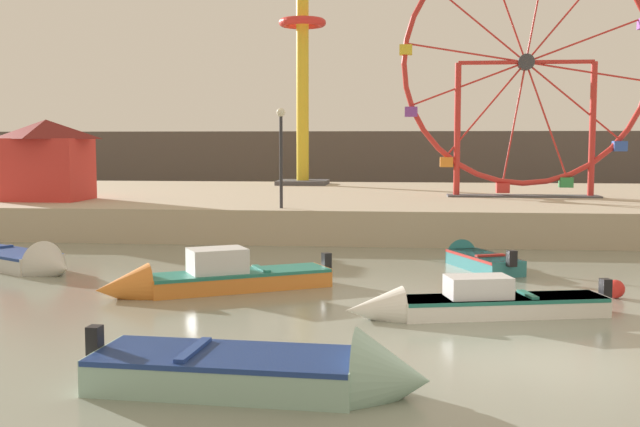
{
  "coord_description": "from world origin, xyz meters",
  "views": [
    {
      "loc": [
        -2.16,
        -13.33,
        3.7
      ],
      "look_at": [
        -4.59,
        9.51,
        1.61
      ],
      "focal_mm": 44.4,
      "sensor_mm": 36.0,
      "label": 1
    }
  ],
  "objects_px": {
    "motorboat_teal_painted": "(474,258)",
    "carnival_booth_red_striped": "(47,158)",
    "promenade_lamp_far": "(281,142)",
    "motorboat_pale_grey": "(22,261)",
    "motorboat_orange_hull": "(203,279)",
    "motorboat_seafoam": "(287,373)",
    "drop_tower_yellow_tower": "(302,50)",
    "mooring_buoy_orange": "(615,289)",
    "motorboat_white_red_stripe": "(463,304)",
    "ferris_wheel_red_frame": "(526,67)"
  },
  "relations": [
    {
      "from": "motorboat_teal_painted",
      "to": "carnival_booth_red_striped",
      "type": "height_order",
      "value": "carnival_booth_red_striped"
    },
    {
      "from": "drop_tower_yellow_tower",
      "to": "promenade_lamp_far",
      "type": "distance_m",
      "value": 16.83
    },
    {
      "from": "drop_tower_yellow_tower",
      "to": "motorboat_seafoam",
      "type": "bearing_deg",
      "value": -83.09
    },
    {
      "from": "motorboat_seafoam",
      "to": "motorboat_orange_hull",
      "type": "bearing_deg",
      "value": 116.76
    },
    {
      "from": "motorboat_pale_grey",
      "to": "mooring_buoy_orange",
      "type": "distance_m",
      "value": 16.19
    },
    {
      "from": "carnival_booth_red_striped",
      "to": "mooring_buoy_orange",
      "type": "bearing_deg",
      "value": -30.77
    },
    {
      "from": "promenade_lamp_far",
      "to": "carnival_booth_red_striped",
      "type": "bearing_deg",
      "value": 164.12
    },
    {
      "from": "motorboat_seafoam",
      "to": "mooring_buoy_orange",
      "type": "height_order",
      "value": "motorboat_seafoam"
    },
    {
      "from": "motorboat_white_red_stripe",
      "to": "ferris_wheel_red_frame",
      "type": "distance_m",
      "value": 20.36
    },
    {
      "from": "motorboat_teal_painted",
      "to": "carnival_booth_red_striped",
      "type": "bearing_deg",
      "value": 42.45
    },
    {
      "from": "motorboat_seafoam",
      "to": "mooring_buoy_orange",
      "type": "xyz_separation_m",
      "value": [
        6.71,
        7.79,
        -0.07
      ]
    },
    {
      "from": "motorboat_seafoam",
      "to": "mooring_buoy_orange",
      "type": "relative_size",
      "value": 11.98
    },
    {
      "from": "motorboat_seafoam",
      "to": "ferris_wheel_red_frame",
      "type": "bearing_deg",
      "value": 77.61
    },
    {
      "from": "motorboat_orange_hull",
      "to": "motorboat_white_red_stripe",
      "type": "bearing_deg",
      "value": 131.96
    },
    {
      "from": "motorboat_white_red_stripe",
      "to": "motorboat_teal_painted",
      "type": "bearing_deg",
      "value": -110.27
    },
    {
      "from": "ferris_wheel_red_frame",
      "to": "mooring_buoy_orange",
      "type": "xyz_separation_m",
      "value": [
        -0.21,
        -16.43,
        -6.7
      ]
    },
    {
      "from": "promenade_lamp_far",
      "to": "mooring_buoy_orange",
      "type": "xyz_separation_m",
      "value": [
        9.48,
        -9.45,
        -3.45
      ]
    },
    {
      "from": "motorboat_teal_painted",
      "to": "carnival_booth_red_striped",
      "type": "distance_m",
      "value": 18.83
    },
    {
      "from": "motorboat_orange_hull",
      "to": "motorboat_teal_painted",
      "type": "height_order",
      "value": "motorboat_orange_hull"
    },
    {
      "from": "mooring_buoy_orange",
      "to": "ferris_wheel_red_frame",
      "type": "bearing_deg",
      "value": 89.25
    },
    {
      "from": "motorboat_teal_painted",
      "to": "motorboat_white_red_stripe",
      "type": "xyz_separation_m",
      "value": [
        -0.83,
        -6.89,
        0.04
      ]
    },
    {
      "from": "motorboat_pale_grey",
      "to": "motorboat_seafoam",
      "type": "xyz_separation_m",
      "value": [
        9.28,
        -10.29,
        0.03
      ]
    },
    {
      "from": "ferris_wheel_red_frame",
      "to": "motorboat_teal_painted",
      "type": "bearing_deg",
      "value": -104.64
    },
    {
      "from": "motorboat_orange_hull",
      "to": "mooring_buoy_orange",
      "type": "bearing_deg",
      "value": 152.55
    },
    {
      "from": "motorboat_seafoam",
      "to": "motorboat_teal_painted",
      "type": "relative_size",
      "value": 1.37
    },
    {
      "from": "motorboat_orange_hull",
      "to": "ferris_wheel_red_frame",
      "type": "height_order",
      "value": "ferris_wheel_red_frame"
    },
    {
      "from": "motorboat_teal_painted",
      "to": "drop_tower_yellow_tower",
      "type": "relative_size",
      "value": 0.23
    },
    {
      "from": "motorboat_pale_grey",
      "to": "motorboat_orange_hull",
      "type": "bearing_deg",
      "value": 7.63
    },
    {
      "from": "motorboat_teal_painted",
      "to": "promenade_lamp_far",
      "type": "bearing_deg",
      "value": 30.43
    },
    {
      "from": "motorboat_white_red_stripe",
      "to": "mooring_buoy_orange",
      "type": "distance_m",
      "value": 4.45
    },
    {
      "from": "motorboat_pale_grey",
      "to": "motorboat_white_red_stripe",
      "type": "relative_size",
      "value": 0.91
    },
    {
      "from": "mooring_buoy_orange",
      "to": "motorboat_pale_grey",
      "type": "bearing_deg",
      "value": 171.11
    },
    {
      "from": "motorboat_pale_grey",
      "to": "motorboat_seafoam",
      "type": "bearing_deg",
      "value": -15.52
    },
    {
      "from": "motorboat_pale_grey",
      "to": "motorboat_orange_hull",
      "type": "distance_m",
      "value": 6.7
    },
    {
      "from": "motorboat_pale_grey",
      "to": "ferris_wheel_red_frame",
      "type": "height_order",
      "value": "ferris_wheel_red_frame"
    },
    {
      "from": "ferris_wheel_red_frame",
      "to": "mooring_buoy_orange",
      "type": "distance_m",
      "value": 17.74
    },
    {
      "from": "motorboat_teal_painted",
      "to": "mooring_buoy_orange",
      "type": "bearing_deg",
      "value": -169.41
    },
    {
      "from": "motorboat_orange_hull",
      "to": "motorboat_white_red_stripe",
      "type": "distance_m",
      "value": 6.53
    },
    {
      "from": "motorboat_teal_painted",
      "to": "mooring_buoy_orange",
      "type": "height_order",
      "value": "motorboat_teal_painted"
    },
    {
      "from": "motorboat_teal_painted",
      "to": "promenade_lamp_far",
      "type": "distance_m",
      "value": 8.93
    },
    {
      "from": "carnival_booth_red_striped",
      "to": "motorboat_teal_painted",
      "type": "bearing_deg",
      "value": -23.84
    },
    {
      "from": "ferris_wheel_red_frame",
      "to": "mooring_buoy_orange",
      "type": "height_order",
      "value": "ferris_wheel_red_frame"
    },
    {
      "from": "motorboat_teal_painted",
      "to": "drop_tower_yellow_tower",
      "type": "distance_m",
      "value": 23.95
    },
    {
      "from": "ferris_wheel_red_frame",
      "to": "promenade_lamp_far",
      "type": "xyz_separation_m",
      "value": [
        -9.69,
        -6.98,
        -3.25
      ]
    },
    {
      "from": "motorboat_pale_grey",
      "to": "mooring_buoy_orange",
      "type": "xyz_separation_m",
      "value": [
        15.99,
        -2.5,
        -0.04
      ]
    },
    {
      "from": "motorboat_orange_hull",
      "to": "motorboat_seafoam",
      "type": "relative_size",
      "value": 1.07
    },
    {
      "from": "motorboat_teal_painted",
      "to": "carnival_booth_red_striped",
      "type": "xyz_separation_m",
      "value": [
        -16.87,
        7.9,
        2.76
      ]
    },
    {
      "from": "drop_tower_yellow_tower",
      "to": "mooring_buoy_orange",
      "type": "bearing_deg",
      "value": -67.11
    },
    {
      "from": "ferris_wheel_red_frame",
      "to": "carnival_booth_red_striped",
      "type": "height_order",
      "value": "ferris_wheel_red_frame"
    },
    {
      "from": "motorboat_seafoam",
      "to": "motorboat_white_red_stripe",
      "type": "distance_m",
      "value": 6.15
    }
  ]
}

